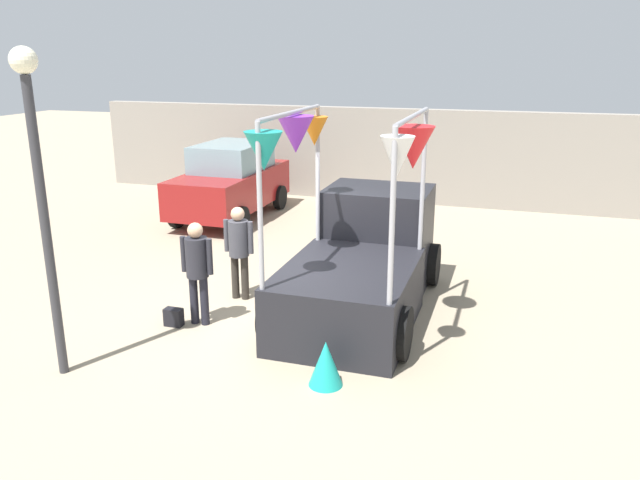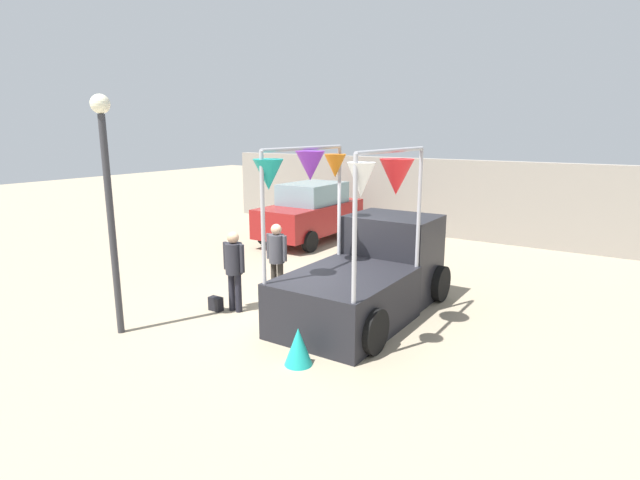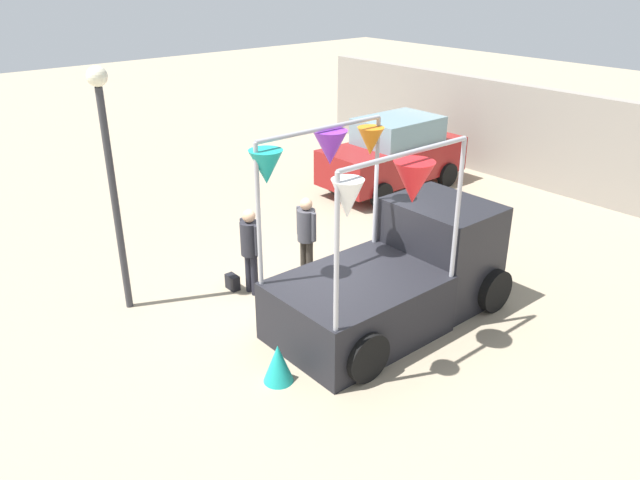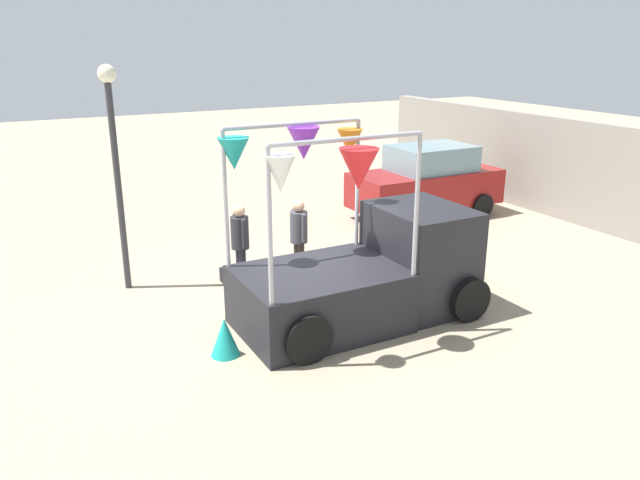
{
  "view_description": "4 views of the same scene",
  "coord_description": "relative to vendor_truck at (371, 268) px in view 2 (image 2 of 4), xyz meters",
  "views": [
    {
      "loc": [
        3.4,
        -8.66,
        4.05
      ],
      "look_at": [
        0.64,
        -0.02,
        1.33
      ],
      "focal_mm": 35.0,
      "sensor_mm": 36.0,
      "label": 1
    },
    {
      "loc": [
        5.53,
        -7.68,
        3.58
      ],
      "look_at": [
        0.63,
        -0.25,
        1.59
      ],
      "focal_mm": 28.0,
      "sensor_mm": 36.0,
      "label": 2
    },
    {
      "loc": [
        7.38,
        -6.21,
        5.56
      ],
      "look_at": [
        0.56,
        -0.47,
        1.56
      ],
      "focal_mm": 35.0,
      "sensor_mm": 36.0,
      "label": 3
    },
    {
      "loc": [
        9.43,
        -4.6,
        4.58
      ],
      "look_at": [
        0.55,
        0.13,
        1.29
      ],
      "focal_mm": 35.0,
      "sensor_mm": 36.0,
      "label": 4
    }
  ],
  "objects": [
    {
      "name": "ground_plane",
      "position": [
        -1.14,
        -0.81,
        -0.89
      ],
      "size": [
        60.0,
        60.0,
        0.0
      ],
      "primitive_type": "plane",
      "color": "gray"
    },
    {
      "name": "vendor_truck",
      "position": [
        0.0,
        0.0,
        0.0
      ],
      "size": [
        2.42,
        4.14,
        3.27
      ],
      "color": "black",
      "rests_on": "ground"
    },
    {
      "name": "parked_car",
      "position": [
        -4.62,
        4.66,
        0.06
      ],
      "size": [
        1.88,
        4.0,
        1.88
      ],
      "color": "maroon",
      "rests_on": "ground"
    },
    {
      "name": "person_customer",
      "position": [
        -2.24,
        -1.51,
        0.09
      ],
      "size": [
        0.53,
        0.34,
        1.63
      ],
      "color": "black",
      "rests_on": "ground"
    },
    {
      "name": "person_vendor",
      "position": [
        -2.08,
        -0.35,
        0.08
      ],
      "size": [
        0.53,
        0.34,
        1.61
      ],
      "color": "#2D2823",
      "rests_on": "ground"
    },
    {
      "name": "handbag",
      "position": [
        -2.59,
        -1.71,
        -0.75
      ],
      "size": [
        0.28,
        0.16,
        0.28
      ],
      "primitive_type": "cube",
      "color": "black",
      "rests_on": "ground"
    },
    {
      "name": "street_lamp",
      "position": [
        -3.22,
        -3.44,
        1.79
      ],
      "size": [
        0.32,
        0.32,
        4.14
      ],
      "color": "#333338",
      "rests_on": "ground"
    },
    {
      "name": "brick_boundary_wall",
      "position": [
        -1.14,
        7.74,
        0.41
      ],
      "size": [
        18.0,
        0.36,
        2.6
      ],
      "primitive_type": "cube",
      "color": "gray",
      "rests_on": "ground"
    },
    {
      "name": "folded_kite_bundle_teal",
      "position": [
        0.18,
        -2.71,
        -0.59
      ],
      "size": [
        0.59,
        0.59,
        0.6
      ],
      "primitive_type": "cone",
      "rotation": [
        0.0,
        0.0,
        2.7
      ],
      "color": "teal",
      "rests_on": "ground"
    }
  ]
}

